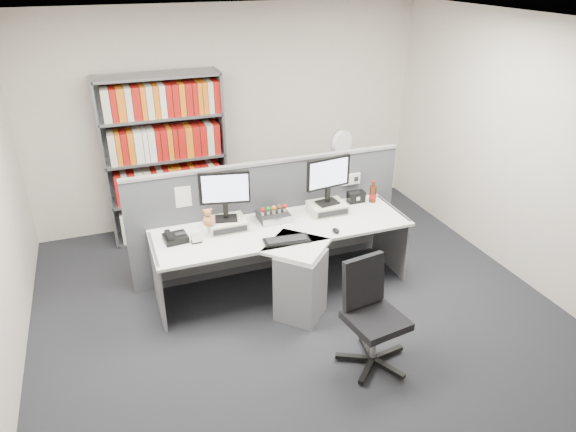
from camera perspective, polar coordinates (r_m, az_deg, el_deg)
name	(u,v)px	position (r m, az deg, el deg)	size (l,w,h in m)	color
ground	(312,333)	(5.04, 2.62, -12.55)	(5.50, 5.50, 0.00)	#27282E
room_shell	(317,151)	(4.15, 3.12, 7.04)	(5.04, 5.54, 2.72)	beige
partition	(269,215)	(5.68, -2.05, 0.07)	(3.00, 0.08, 1.27)	#494C53
desk	(290,260)	(5.23, 0.21, -4.81)	(2.60, 1.20, 0.72)	white
monitor_riser_left	(227,224)	(5.26, -6.70, -0.87)	(0.38, 0.31, 0.10)	beige
monitor_riser_right	(327,208)	(5.58, 4.29, 0.91)	(0.38, 0.31, 0.10)	beige
monitor_left	(225,192)	(5.11, -6.91, 2.63)	(0.49, 0.20, 0.50)	black
monitor_right	(328,177)	(5.44, 4.41, 4.29)	(0.50, 0.19, 0.51)	black
desktop_pc	(273,216)	(5.41, -1.60, -0.01)	(0.31, 0.27, 0.08)	black
figurines	(274,209)	(5.36, -1.55, 0.80)	(0.29, 0.05, 0.09)	beige
keyboard	(287,240)	(5.01, -0.15, -2.65)	(0.45, 0.20, 0.03)	black
mouse	(336,231)	(5.19, 5.22, -1.59)	(0.06, 0.10, 0.04)	black
desk_phone	(175,238)	(5.12, -12.19, -2.32)	(0.24, 0.22, 0.09)	black
desk_calendar	(196,238)	(5.05, -9.96, -2.35)	(0.10, 0.07, 0.12)	black
plush_toy	(208,219)	(5.11, -8.70, -0.29)	(0.11, 0.11, 0.18)	#AF723A
speaker	(356,197)	(5.84, 7.41, 2.08)	(0.19, 0.10, 0.12)	black
cola_bottle	(373,194)	(5.86, 9.22, 2.39)	(0.08, 0.08, 0.26)	#3F190A
shelving_unit	(166,161)	(6.46, -13.18, 5.87)	(1.41, 0.40, 2.00)	slate
filing_cabinet	(339,198)	(6.84, 5.55, 1.97)	(0.45, 0.61, 0.70)	slate
desk_fan	(341,147)	(6.58, 5.82, 7.52)	(0.32, 0.21, 0.56)	white
office_chair	(371,311)	(4.51, 9.00, -10.18)	(0.62, 0.62, 0.94)	silver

